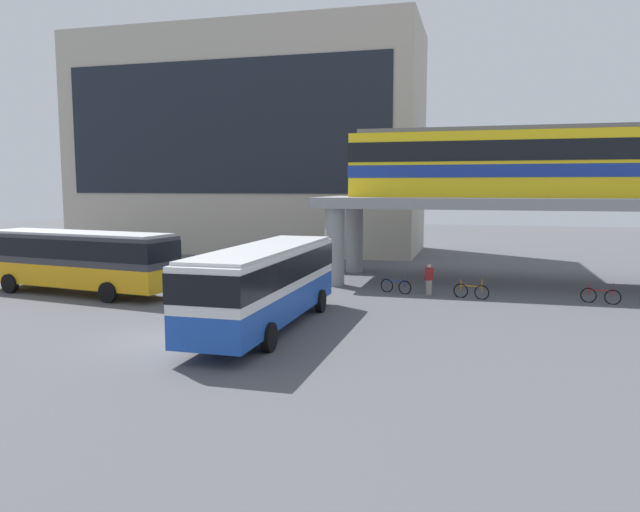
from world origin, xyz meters
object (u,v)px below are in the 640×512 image
object	(u,v)px
bicycle_blue	(396,286)
bicycle_red	(601,296)
bus_secondary	(78,256)
bicycle_orange	(471,291)
pedestrian_near_building	(429,281)
bus_main	(266,278)
station_building	(247,144)
train	(564,161)

from	to	relation	value
bicycle_blue	bicycle_red	distance (m)	9.78
bus_secondary	bicycle_orange	size ratio (longest dim) A/B	6.45
bicycle_blue	pedestrian_near_building	size ratio (longest dim) A/B	1.08
bus_main	bus_secondary	distance (m)	12.84
pedestrian_near_building	bicycle_red	bearing A→B (deg)	-1.68
station_building	bus_main	size ratio (longest dim) A/B	2.71
train	bus_secondary	xyz separation A→B (m)	(-24.29, -8.86, -4.90)
bus_main	bicycle_blue	distance (m)	10.04
bus_secondary	bicycle_blue	bearing A→B (deg)	15.63
bus_main	bus_secondary	size ratio (longest dim) A/B	0.98
station_building	bicycle_blue	bearing A→B (deg)	-50.32
station_building	bus_main	world-z (taller)	station_building
station_building	bicycle_red	size ratio (longest dim) A/B	17.08
bicycle_blue	bus_secondary	bearing A→B (deg)	-164.37
bicycle_orange	pedestrian_near_building	bearing A→B (deg)	166.53
bicycle_orange	bicycle_red	size ratio (longest dim) A/B	1.00
station_building	pedestrian_near_building	size ratio (longest dim) A/B	18.98
bus_secondary	bicycle_red	world-z (taller)	bus_secondary
bicycle_orange	station_building	bearing A→B (deg)	135.05
train	bicycle_red	distance (m)	8.18
bus_secondary	bicycle_red	size ratio (longest dim) A/B	6.45
bus_secondary	pedestrian_near_building	bearing A→B (deg)	13.97
train	pedestrian_near_building	distance (m)	10.21
station_building	bus_main	bearing A→B (deg)	-67.17
station_building	train	distance (m)	28.20
bicycle_blue	station_building	bearing A→B (deg)	129.68
station_building	bus_secondary	world-z (taller)	station_building
train	bicycle_red	size ratio (longest dim) A/B	13.39
station_building	bicycle_red	world-z (taller)	station_building
train	bicycle_blue	world-z (taller)	train
bicycle_blue	bicycle_orange	distance (m)	3.86
station_building	bus_main	xyz separation A→B (m)	(11.78, -27.97, -7.28)
station_building	bus_main	distance (m)	31.21
pedestrian_near_building	bicycle_blue	bearing A→B (deg)	177.78
bicycle_orange	pedestrian_near_building	xyz separation A→B (m)	(-2.11, 0.51, 0.37)
bus_main	pedestrian_near_building	size ratio (longest dim) A/B	7.01
train	bicycle_orange	xyz separation A→B (m)	(-4.67, -5.01, -6.53)
pedestrian_near_building	train	bearing A→B (deg)	33.62
station_building	bicycle_blue	world-z (taller)	station_building
train	pedestrian_near_building	size ratio (longest dim) A/B	14.87
bicycle_orange	bicycle_red	world-z (taller)	same
bus_main	bicycle_red	xyz separation A→B (m)	(13.64, 8.82, -1.63)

